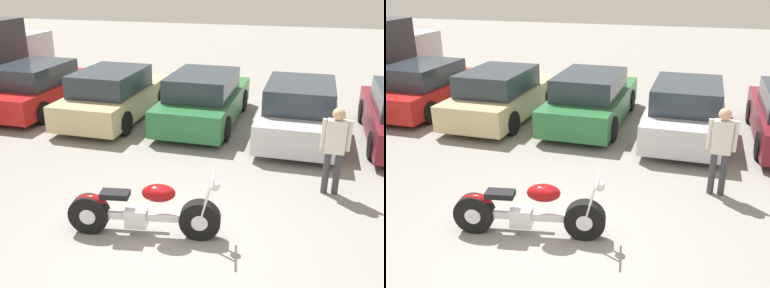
{
  "view_description": "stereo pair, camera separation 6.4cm",
  "coord_description": "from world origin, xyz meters",
  "views": [
    {
      "loc": [
        1.93,
        -5.19,
        3.83
      ],
      "look_at": [
        -0.11,
        2.0,
        0.85
      ],
      "focal_mm": 40.0,
      "sensor_mm": 36.0,
      "label": 1
    },
    {
      "loc": [
        1.99,
        -5.17,
        3.83
      ],
      "look_at": [
        -0.11,
        2.0,
        0.85
      ],
      "focal_mm": 40.0,
      "sensor_mm": 36.0,
      "label": 2
    }
  ],
  "objects": [
    {
      "name": "person_standing",
      "position": [
        2.46,
        2.35,
        0.99
      ],
      "size": [
        0.52,
        0.22,
        1.67
      ],
      "color": "#38383D",
      "rests_on": "ground_plane"
    },
    {
      "name": "ground_plane",
      "position": [
        0.0,
        0.0,
        0.0
      ],
      "size": [
        60.0,
        60.0,
        0.0
      ],
      "primitive_type": "plane",
      "color": "gray"
    },
    {
      "name": "parked_car_green",
      "position": [
        -0.82,
        5.73,
        0.66
      ],
      "size": [
        1.88,
        4.26,
        1.41
      ],
      "color": "#286B38",
      "rests_on": "ground_plane"
    },
    {
      "name": "parked_car_red",
      "position": [
        -5.88,
        5.64,
        0.66
      ],
      "size": [
        1.88,
        4.26,
        1.41
      ],
      "color": "red",
      "rests_on": "ground_plane"
    },
    {
      "name": "parked_car_champagne",
      "position": [
        -3.35,
        5.44,
        0.66
      ],
      "size": [
        1.88,
        4.26,
        1.41
      ],
      "color": "#C6B284",
      "rests_on": "ground_plane"
    },
    {
      "name": "motorcycle",
      "position": [
        -0.38,
        0.14,
        0.41
      ],
      "size": [
        2.38,
        0.79,
        1.04
      ],
      "color": "black",
      "rests_on": "ground_plane"
    },
    {
      "name": "parked_car_silver",
      "position": [
        1.71,
        5.4,
        0.66
      ],
      "size": [
        1.88,
        4.26,
        1.41
      ],
      "color": "#BCBCC1",
      "rests_on": "ground_plane"
    }
  ]
}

